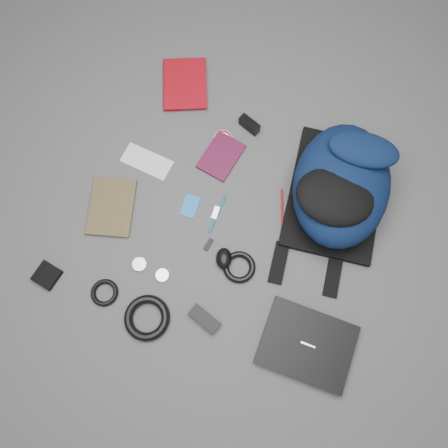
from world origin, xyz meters
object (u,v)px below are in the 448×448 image
at_px(textbook_red, 163,85).
at_px(pouch, 47,275).
at_px(mouse, 224,259).
at_px(backpack, 341,185).
at_px(comic_book, 90,205).
at_px(dvd_case, 221,156).
at_px(compact_camera, 249,125).
at_px(laptop, 307,345).
at_px(power_brick, 204,319).

bearing_deg(textbook_red, pouch, -118.63).
distance_m(textbook_red, mouse, 0.77).
xyz_separation_m(backpack, comic_book, (-0.83, -0.41, -0.10)).
relative_size(dvd_case, pouch, 2.16).
distance_m(textbook_red, compact_camera, 0.40).
bearing_deg(mouse, compact_camera, 80.68).
relative_size(laptop, mouse, 3.84).
height_order(textbook_red, pouch, textbook_red).
distance_m(backpack, comic_book, 0.93).
bearing_deg(mouse, pouch, -173.34).
bearing_deg(mouse, comic_book, 159.14).
distance_m(compact_camera, power_brick, 0.77).
bearing_deg(power_brick, dvd_case, 123.86).
xyz_separation_m(textbook_red, pouch, (-0.05, -0.87, -0.00)).
distance_m(dvd_case, pouch, 0.78).
bearing_deg(dvd_case, comic_book, -127.15).
height_order(laptop, pouch, laptop).
distance_m(dvd_case, compact_camera, 0.17).
distance_m(dvd_case, mouse, 0.41).
height_order(dvd_case, pouch, pouch).
bearing_deg(pouch, laptop, 8.72).
xyz_separation_m(mouse, power_brick, (0.02, -0.22, -0.01)).
bearing_deg(dvd_case, textbook_red, 157.60).
relative_size(backpack, compact_camera, 6.14).
height_order(comic_book, compact_camera, compact_camera).
height_order(mouse, pouch, mouse).
bearing_deg(laptop, comic_book, 167.94).
relative_size(laptop, comic_book, 1.36).
xyz_separation_m(laptop, pouch, (-0.94, -0.14, -0.00)).
relative_size(comic_book, mouse, 2.83).
bearing_deg(compact_camera, textbook_red, -166.90).
bearing_deg(laptop, power_brick, -173.32).
relative_size(comic_book, power_brick, 2.02).
bearing_deg(textbook_red, backpack, -37.65).
distance_m(textbook_red, dvd_case, 0.39).
height_order(laptop, comic_book, laptop).
height_order(laptop, dvd_case, laptop).
xyz_separation_m(backpack, compact_camera, (-0.41, 0.14, -0.09)).
bearing_deg(comic_book, power_brick, -39.11).
distance_m(backpack, power_brick, 0.68).
distance_m(mouse, power_brick, 0.22).
height_order(backpack, mouse, backpack).
relative_size(comic_book, compact_camera, 2.61).
xyz_separation_m(laptop, mouse, (-0.38, 0.16, 0.01)).
distance_m(dvd_case, power_brick, 0.62).
distance_m(textbook_red, pouch, 0.87).
xyz_separation_m(compact_camera, mouse, (0.12, -0.53, -0.00)).
bearing_deg(mouse, textbook_red, 110.29).
distance_m(backpack, pouch, 1.10).
relative_size(backpack, mouse, 6.65).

